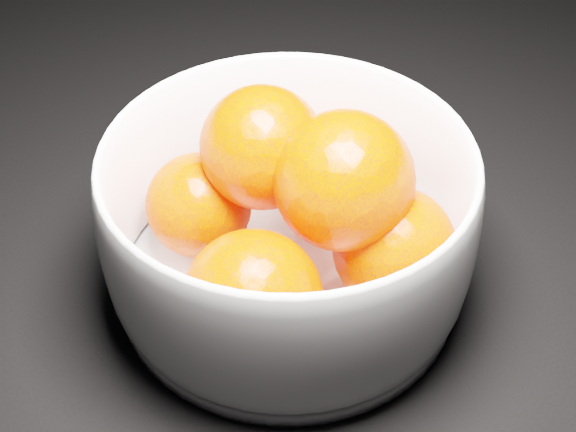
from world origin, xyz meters
name	(u,v)px	position (x,y,z in m)	size (l,w,h in m)	color
bowl	(288,223)	(0.23, 0.14, 0.06)	(0.23, 0.23, 0.11)	white
orange_pile	(299,209)	(0.24, 0.14, 0.07)	(0.17, 0.16, 0.12)	#EA2E01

